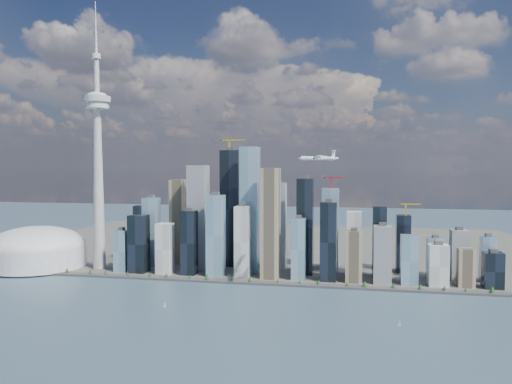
% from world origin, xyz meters
% --- Properties ---
extents(ground, '(4000.00, 4000.00, 0.00)m').
position_xyz_m(ground, '(0.00, 0.00, 0.00)').
color(ground, '#314656').
rests_on(ground, ground).
extents(seawall, '(1100.00, 22.00, 4.00)m').
position_xyz_m(seawall, '(0.00, 250.00, 2.00)').
color(seawall, '#383838').
rests_on(seawall, ground).
extents(land, '(1400.00, 900.00, 3.00)m').
position_xyz_m(land, '(0.00, 700.00, 1.50)').
color(land, '#4C4C47').
rests_on(land, ground).
extents(shoreline_trees, '(960.53, 7.20, 8.80)m').
position_xyz_m(shoreline_trees, '(0.00, 250.00, 8.78)').
color(shoreline_trees, '#3F2D1E').
rests_on(shoreline_trees, seawall).
extents(skyscraper_cluster, '(736.00, 142.00, 273.73)m').
position_xyz_m(skyscraper_cluster, '(59.61, 336.81, 85.28)').
color(skyscraper_cluster, black).
rests_on(skyscraper_cluster, land).
extents(needle_tower, '(56.00, 56.00, 550.50)m').
position_xyz_m(needle_tower, '(-300.00, 310.00, 235.84)').
color(needle_tower, '#9A9995').
rests_on(needle_tower, land).
extents(dome_stadium, '(200.00, 200.00, 86.00)m').
position_xyz_m(dome_stadium, '(-440.00, 300.00, 39.44)').
color(dome_stadium, '#BDBDBD').
rests_on(dome_stadium, land).
extents(airplane, '(64.03, 57.14, 15.86)m').
position_xyz_m(airplane, '(167.46, 155.23, 230.67)').
color(airplane, white).
rests_on(airplane, ground).
extents(sailboat_west, '(7.03, 2.95, 9.70)m').
position_xyz_m(sailboat_west, '(-61.12, 74.10, 3.11)').
color(sailboat_west, silver).
rests_on(sailboat_west, ground).
extents(sailboat_east, '(6.64, 4.01, 9.46)m').
position_xyz_m(sailboat_east, '(286.09, 50.33, 3.04)').
color(sailboat_east, silver).
rests_on(sailboat_east, ground).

